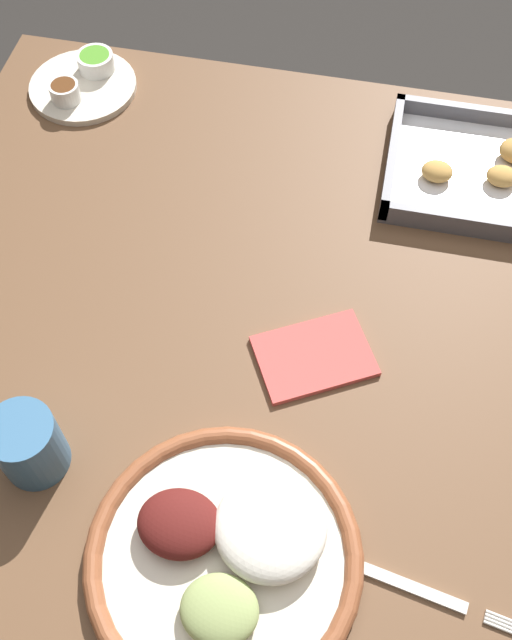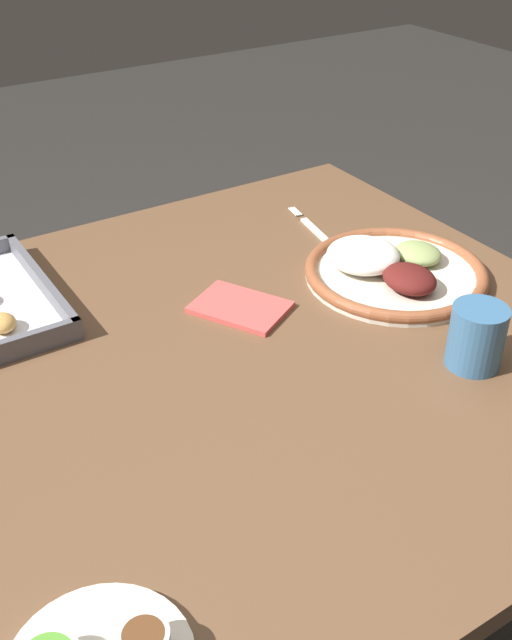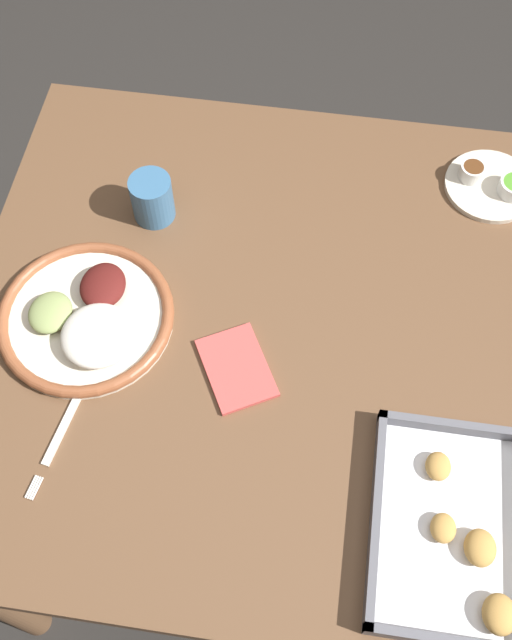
{
  "view_description": "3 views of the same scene",
  "coord_description": "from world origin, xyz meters",
  "px_view_note": "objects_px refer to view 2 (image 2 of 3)",
  "views": [
    {
      "loc": [
        0.11,
        -0.46,
        1.51
      ],
      "look_at": [
        0.01,
        0.0,
        0.75
      ],
      "focal_mm": 42.0,
      "sensor_mm": 36.0,
      "label": 1
    },
    {
      "loc": [
        -0.72,
        0.46,
        1.32
      ],
      "look_at": [
        0.01,
        0.0,
        0.75
      ],
      "focal_mm": 42.0,
      "sensor_mm": 36.0,
      "label": 2
    },
    {
      "loc": [
        0.58,
        0.08,
        1.79
      ],
      "look_at": [
        0.01,
        0.0,
        0.75
      ],
      "focal_mm": 42.0,
      "sensor_mm": 36.0,
      "label": 3
    }
  ],
  "objects_px": {
    "fork": "(318,233)",
    "napkin": "(240,307)",
    "dinner_plate": "(392,270)",
    "drinking_cup": "(476,337)"
  },
  "relations": [
    {
      "from": "dinner_plate",
      "to": "drinking_cup",
      "type": "distance_m",
      "value": 0.24
    },
    {
      "from": "dinner_plate",
      "to": "fork",
      "type": "xyz_separation_m",
      "value": [
        0.19,
        0.01,
        -0.01
      ]
    },
    {
      "from": "fork",
      "to": "napkin",
      "type": "bearing_deg",
      "value": 129.33
    },
    {
      "from": "dinner_plate",
      "to": "fork",
      "type": "distance_m",
      "value": 0.19
    },
    {
      "from": "fork",
      "to": "napkin",
      "type": "relative_size",
      "value": 1.24
    },
    {
      "from": "fork",
      "to": "drinking_cup",
      "type": "bearing_deg",
      "value": -177.21
    },
    {
      "from": "drinking_cup",
      "to": "napkin",
      "type": "xyz_separation_m",
      "value": [
        0.28,
        0.19,
        -0.04
      ]
    },
    {
      "from": "napkin",
      "to": "drinking_cup",
      "type": "bearing_deg",
      "value": -145.67
    },
    {
      "from": "dinner_plate",
      "to": "napkin",
      "type": "distance_m",
      "value": 0.26
    },
    {
      "from": "dinner_plate",
      "to": "fork",
      "type": "height_order",
      "value": "dinner_plate"
    }
  ]
}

